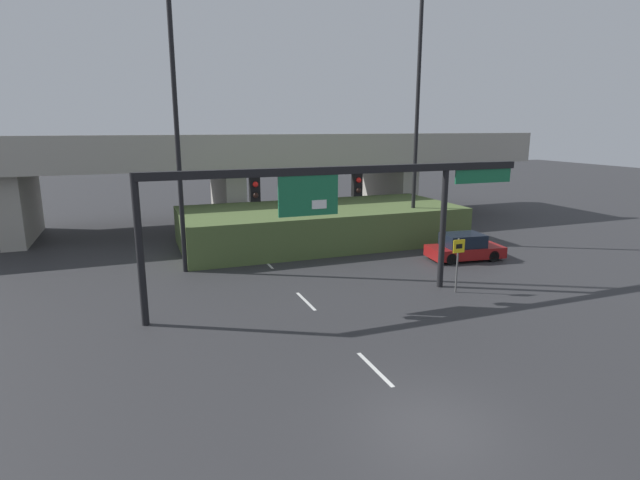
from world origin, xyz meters
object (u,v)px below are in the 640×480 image
(highway_light_pole_near, at_px, (175,101))
(speed_limit_sign, at_px, (458,258))
(highway_light_pole_far, at_px, (418,93))
(signal_gantry, at_px, (337,192))
(parked_sedan_near_right, at_px, (464,248))

(highway_light_pole_near, bearing_deg, speed_limit_sign, -34.90)
(highway_light_pole_near, relative_size, highway_light_pole_far, 0.91)
(signal_gantry, bearing_deg, speed_limit_sign, -9.82)
(highway_light_pole_far, bearing_deg, highway_light_pole_near, -174.34)
(highway_light_pole_far, height_order, parked_sedan_near_right, highway_light_pole_far)
(highway_light_pole_near, height_order, highway_light_pole_far, highway_light_pole_far)
(signal_gantry, relative_size, parked_sedan_near_right, 3.86)
(highway_light_pole_near, height_order, parked_sedan_near_right, highway_light_pole_near)
(highway_light_pole_near, relative_size, parked_sedan_near_right, 3.73)
(speed_limit_sign, bearing_deg, highway_light_pole_far, 70.90)
(highway_light_pole_far, bearing_deg, speed_limit_sign, -109.10)
(signal_gantry, height_order, highway_light_pole_near, highway_light_pole_near)
(speed_limit_sign, relative_size, highway_light_pole_far, 0.14)
(signal_gantry, height_order, speed_limit_sign, signal_gantry)
(signal_gantry, relative_size, highway_light_pole_far, 0.95)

